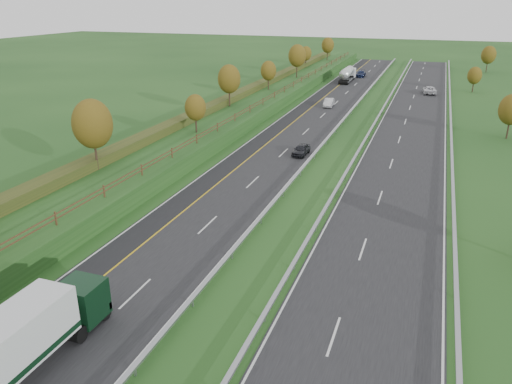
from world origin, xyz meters
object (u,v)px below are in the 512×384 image
at_px(road_tanker, 348,74).
at_px(car_silver_mid, 329,102).
at_px(car_small_far, 361,74).
at_px(car_oncoming, 429,90).
at_px(car_dark_near, 301,150).

distance_m(road_tanker, car_silver_mid, 31.53).
distance_m(car_silver_mid, car_small_far, 40.49).
distance_m(road_tanker, car_oncoming, 22.36).
relative_size(road_tanker, car_silver_mid, 2.45).
bearing_deg(car_dark_near, road_tanker, 97.68).
relative_size(car_dark_near, car_silver_mid, 0.88).
height_order(car_silver_mid, car_small_far, car_silver_mid).
distance_m(car_dark_near, car_oncoming, 54.70).
height_order(car_silver_mid, car_oncoming, car_oncoming).
distance_m(car_dark_near, car_small_far, 72.65).
xyz_separation_m(car_dark_near, car_small_far, (-3.10, 72.59, 0.06)).
height_order(road_tanker, car_dark_near, road_tanker).
bearing_deg(car_small_far, road_tanker, -104.23).
xyz_separation_m(road_tanker, car_dark_near, (5.11, -63.54, -1.13)).
xyz_separation_m(road_tanker, car_oncoming, (19.55, -10.79, -1.03)).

